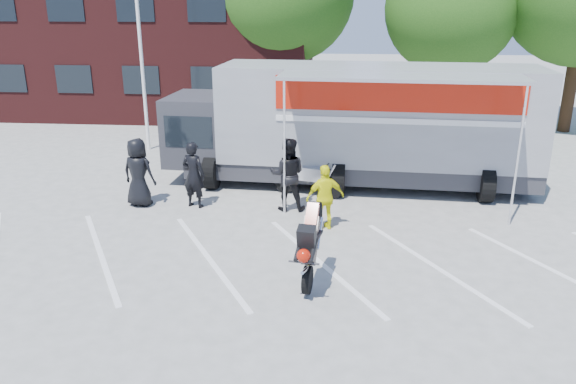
% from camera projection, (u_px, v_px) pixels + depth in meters
% --- Properties ---
extents(ground, '(100.00, 100.00, 0.00)m').
position_uv_depth(ground, '(308.00, 285.00, 10.91)').
color(ground, '#A8A7A2').
rests_on(ground, ground).
extents(parking_bay_lines, '(18.09, 13.33, 0.01)m').
position_uv_depth(parking_bay_lines, '(311.00, 262.00, 11.85)').
color(parking_bay_lines, white).
rests_on(parking_bay_lines, ground).
extents(office_building, '(18.00, 8.00, 7.00)m').
position_uv_depth(office_building, '(126.00, 38.00, 27.58)').
color(office_building, '#431515').
rests_on(office_building, ground).
extents(flagpole, '(1.61, 0.12, 8.00)m').
position_uv_depth(flagpole, '(144.00, 6.00, 19.22)').
color(flagpole, white).
rests_on(flagpole, ground).
extents(tree_mid, '(5.44, 5.44, 7.68)m').
position_uv_depth(tree_mid, '(451.00, 8.00, 23.02)').
color(tree_mid, '#382314').
rests_on(tree_mid, ground).
extents(transporter_truck, '(11.32, 5.95, 3.51)m').
position_uv_depth(transporter_truck, '(357.00, 184.00, 16.93)').
color(transporter_truck, '#919398').
rests_on(transporter_truck, ground).
extents(parked_motorcycle, '(2.17, 1.24, 1.08)m').
position_uv_depth(parked_motorcycle, '(308.00, 195.00, 15.92)').
color(parked_motorcycle, silver).
rests_on(parked_motorcycle, ground).
extents(stunt_bike_rider, '(0.92, 1.61, 1.79)m').
position_uv_depth(stunt_bike_rider, '(313.00, 281.00, 11.09)').
color(stunt_bike_rider, black).
rests_on(stunt_bike_rider, ground).
extents(spectator_leather_a, '(1.01, 0.78, 1.84)m').
position_uv_depth(spectator_leather_a, '(138.00, 172.00, 14.88)').
color(spectator_leather_a, black).
rests_on(spectator_leather_a, ground).
extents(spectator_leather_b, '(0.75, 0.60, 1.78)m').
position_uv_depth(spectator_leather_b, '(194.00, 175.00, 14.79)').
color(spectator_leather_b, black).
rests_on(spectator_leather_b, ground).
extents(spectator_leather_c, '(0.97, 0.77, 1.93)m').
position_uv_depth(spectator_leather_c, '(288.00, 174.00, 14.56)').
color(spectator_leather_c, black).
rests_on(spectator_leather_c, ground).
extents(spectator_hivis, '(1.01, 0.69, 1.60)m').
position_uv_depth(spectator_hivis, '(325.00, 197.00, 13.36)').
color(spectator_hivis, '#FFFD0D').
rests_on(spectator_hivis, ground).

